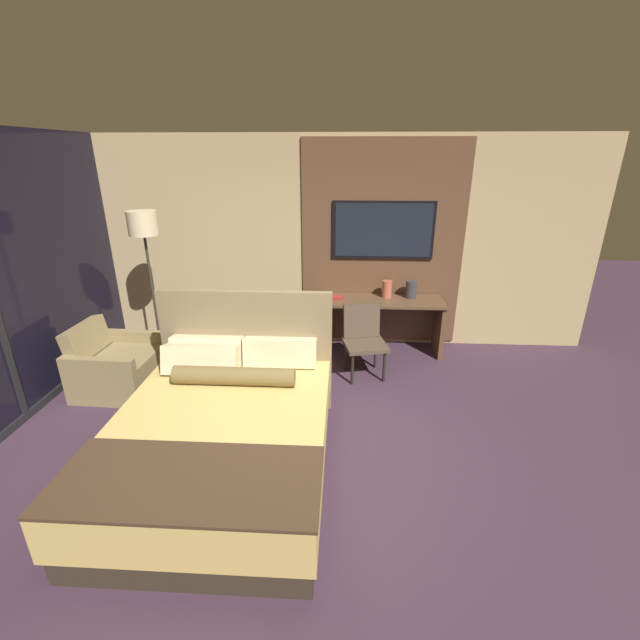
% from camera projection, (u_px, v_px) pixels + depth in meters
% --- Properties ---
extents(ground_plane, '(16.00, 16.00, 0.00)m').
position_uv_depth(ground_plane, '(312.00, 455.00, 3.87)').
color(ground_plane, '#3D2838').
extents(wall_back_tv_panel, '(7.20, 0.09, 2.80)m').
position_uv_depth(wall_back_tv_panel, '(333.00, 245.00, 5.77)').
color(wall_back_tv_panel, tan).
rests_on(wall_back_tv_panel, ground_plane).
extents(bed, '(1.76, 2.23, 1.29)m').
position_uv_depth(bed, '(224.00, 433.00, 3.62)').
color(bed, '#33281E').
rests_on(bed, ground_plane).
extents(desk, '(1.64, 0.56, 0.75)m').
position_uv_depth(desk, '(380.00, 316.00, 5.78)').
color(desk, brown).
rests_on(desk, ground_plane).
extents(tv, '(1.33, 0.04, 0.75)m').
position_uv_depth(tv, '(383.00, 230.00, 5.59)').
color(tv, black).
extents(desk_chair, '(0.57, 0.57, 0.86)m').
position_uv_depth(desk_chair, '(363.00, 335.00, 5.17)').
color(desk_chair, '#4C3D2D').
rests_on(desk_chair, ground_plane).
extents(armchair_by_window, '(0.87, 0.88, 0.79)m').
position_uv_depth(armchair_by_window, '(117.00, 367.00, 4.91)').
color(armchair_by_window, olive).
rests_on(armchair_by_window, ground_plane).
extents(floor_lamp, '(0.34, 0.34, 1.94)m').
position_uv_depth(floor_lamp, '(145.00, 237.00, 5.01)').
color(floor_lamp, '#282623').
rests_on(floor_lamp, ground_plane).
extents(vase_tall, '(0.15, 0.15, 0.23)m').
position_uv_depth(vase_tall, '(411.00, 289.00, 5.69)').
color(vase_tall, '#333338').
rests_on(vase_tall, desk).
extents(vase_short, '(0.13, 0.13, 0.23)m').
position_uv_depth(vase_short, '(387.00, 289.00, 5.70)').
color(vase_short, '#B2563D').
rests_on(vase_short, desk).
extents(book, '(0.23, 0.17, 0.03)m').
position_uv_depth(book, '(335.00, 297.00, 5.69)').
color(book, maroon).
rests_on(book, desk).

